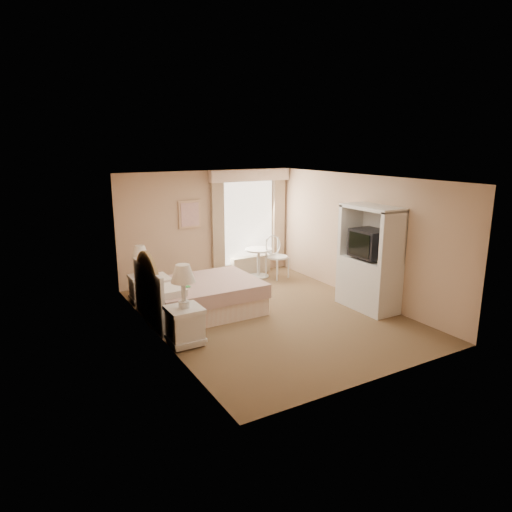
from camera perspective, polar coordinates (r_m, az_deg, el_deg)
room at (r=8.16m, az=1.87°, el=0.91°), size 4.21×5.51×2.51m
window at (r=10.91m, az=-0.78°, el=4.69°), size 2.05×0.22×2.51m
framed_art at (r=10.29m, az=-8.29°, el=5.18°), size 0.52×0.04×0.62m
bed at (r=8.54m, az=-7.25°, el=-4.98°), size 2.08×1.57×1.39m
nightstand_near at (r=7.23m, az=-8.93°, el=-7.35°), size 0.53×0.53×1.28m
nightstand_far at (r=9.34m, az=-14.08°, el=-3.06°), size 0.47×0.47×1.13m
round_table at (r=10.76m, az=0.33°, el=-0.26°), size 0.64×0.64×0.68m
cafe_chair at (r=10.70m, az=2.45°, el=0.34°), size 0.56×0.56×1.00m
armoire at (r=8.88m, az=13.99°, el=-1.30°), size 0.59×1.19×1.98m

